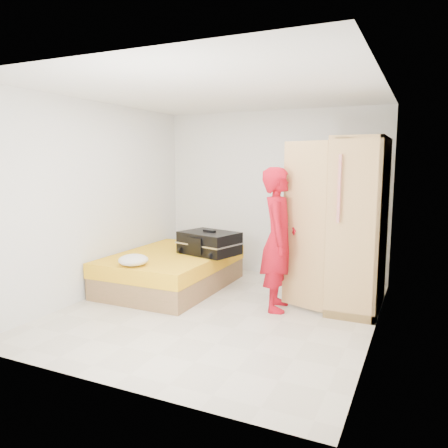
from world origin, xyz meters
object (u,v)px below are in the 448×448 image
at_px(bed, 172,270).
at_px(suitcase, 209,243).
at_px(round_cushion, 133,260).
at_px(wardrobe, 355,228).
at_px(person, 278,239).

xyz_separation_m(bed, suitcase, (0.49, 0.23, 0.40)).
xyz_separation_m(bed, round_cushion, (-0.05, -0.82, 0.32)).
bearing_deg(bed, round_cushion, -93.64).
bearing_deg(wardrobe, suitcase, -179.65).
bearing_deg(person, wardrobe, -73.06).
relative_size(wardrobe, suitcase, 2.26).
xyz_separation_m(wardrobe, suitcase, (-2.01, -0.01, -0.34)).
height_order(wardrobe, person, wardrobe).
height_order(person, round_cushion, person).
relative_size(bed, round_cushion, 5.31).
distance_m(wardrobe, round_cushion, 2.80).
height_order(bed, suitcase, suitcase).
relative_size(person, suitcase, 1.88).
bearing_deg(bed, wardrobe, 5.59).
bearing_deg(suitcase, person, -6.08).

